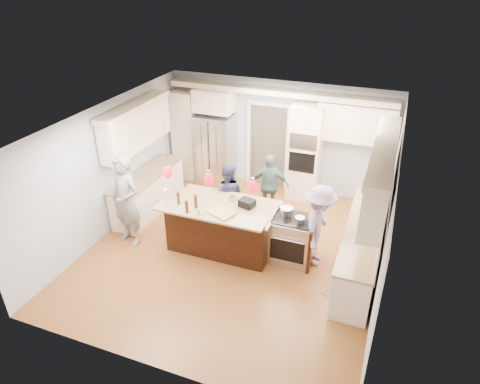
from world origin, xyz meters
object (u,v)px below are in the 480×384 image
(kitchen_island, at_px, (223,226))
(person_bar_end, at_px, (126,201))
(person_far_left, at_px, (228,195))
(island_range, at_px, (293,239))
(refrigerator, at_px, (215,149))

(kitchen_island, distance_m, person_bar_end, 1.98)
(kitchen_island, height_order, person_far_left, person_far_left)
(person_bar_end, distance_m, person_far_left, 2.09)
(island_range, bearing_deg, person_bar_end, -169.60)
(refrigerator, bearing_deg, kitchen_island, -63.12)
(person_far_left, bearing_deg, island_range, 146.57)
(refrigerator, height_order, person_far_left, refrigerator)
(refrigerator, height_order, kitchen_island, refrigerator)
(person_bar_end, bearing_deg, refrigerator, 94.50)
(island_range, height_order, person_bar_end, person_bar_end)
(refrigerator, distance_m, kitchen_island, 2.91)
(refrigerator, xyz_separation_m, island_range, (2.71, -2.49, -0.44))
(island_range, distance_m, person_far_left, 1.80)
(person_bar_end, bearing_deg, kitchen_island, 30.29)
(person_bar_end, bearing_deg, island_range, 24.93)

